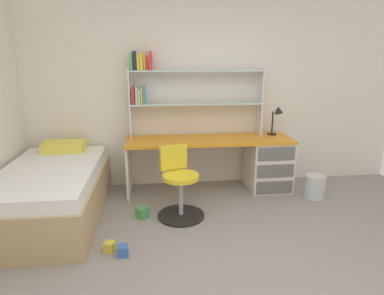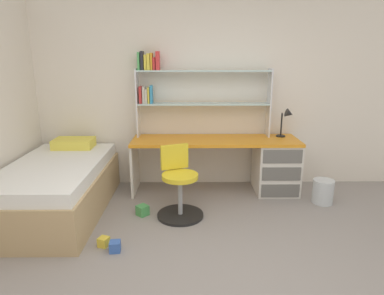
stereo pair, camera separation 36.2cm
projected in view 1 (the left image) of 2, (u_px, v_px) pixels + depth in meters
name	position (u px, v px, depth m)	size (l,w,h in m)	color
room_shell	(95.00, 109.00, 3.19)	(5.60, 5.82, 2.51)	silver
desk	(252.00, 160.00, 4.46)	(2.15, 0.60, 0.71)	orange
bookshelf_hutch	(178.00, 87.00, 4.29)	(1.74, 0.22, 1.10)	silver
desk_lamp	(278.00, 117.00, 4.45)	(0.20, 0.17, 0.38)	black
swivel_chair	(180.00, 190.00, 3.69)	(0.52, 0.52, 0.79)	black
bed_platform	(52.00, 193.00, 3.65)	(1.03, 1.84, 0.71)	tan
waste_bin	(315.00, 187.00, 4.23)	(0.25, 0.25, 0.30)	silver
toy_block_blue_0	(123.00, 251.00, 2.99)	(0.10, 0.10, 0.10)	#3860B7
toy_block_yellow_1	(110.00, 247.00, 3.06)	(0.09, 0.09, 0.09)	gold
toy_block_green_2	(142.00, 213.00, 3.71)	(0.11, 0.11, 0.11)	#479E51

